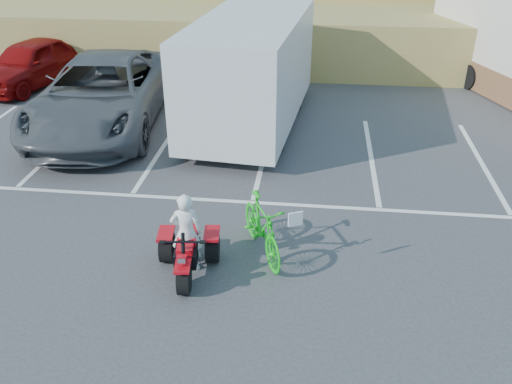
# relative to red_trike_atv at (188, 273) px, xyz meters

# --- Properties ---
(ground) EXTENTS (100.00, 100.00, 0.00)m
(ground) POSITION_rel_red_trike_atv_xyz_m (0.83, 0.20, 0.00)
(ground) COLOR #3B3B3D
(ground) RESTS_ON ground
(parking_stripes) EXTENTS (28.00, 5.16, 0.01)m
(parking_stripes) POSITION_rel_red_trike_atv_xyz_m (1.70, 4.26, 0.00)
(parking_stripes) COLOR white
(parking_stripes) RESTS_ON ground
(grass_embankment) EXTENTS (40.00, 8.50, 3.10)m
(grass_embankment) POSITION_rel_red_trike_atv_xyz_m (0.83, 15.68, 1.42)
(grass_embankment) COLOR #9B9146
(grass_embankment) RESTS_ON ground
(red_trike_atv) EXTENTS (1.25, 1.57, 0.94)m
(red_trike_atv) POSITION_rel_red_trike_atv_xyz_m (0.00, 0.00, 0.00)
(red_trike_atv) COLOR #BA0A14
(red_trike_atv) RESTS_ON ground
(rider) EXTENTS (0.58, 0.42, 1.50)m
(rider) POSITION_rel_red_trike_atv_xyz_m (-0.02, 0.15, 0.75)
(rider) COLOR white
(rider) RESTS_ON ground
(green_dirt_bike) EXTENTS (1.28, 1.94, 1.13)m
(green_dirt_bike) POSITION_rel_red_trike_atv_xyz_m (1.22, 0.75, 0.57)
(green_dirt_bike) COLOR #14BF19
(green_dirt_bike) RESTS_ON ground
(grey_pickup) EXTENTS (3.78, 7.13, 1.91)m
(grey_pickup) POSITION_rel_red_trike_atv_xyz_m (-3.87, 6.52, 0.95)
(grey_pickup) COLOR #484B4F
(grey_pickup) RESTS_ON ground
(red_car) EXTENTS (2.81, 4.80, 1.53)m
(red_car) POSITION_rel_red_trike_atv_xyz_m (-7.73, 9.88, 0.77)
(red_car) COLOR #810707
(red_car) RESTS_ON ground
(cargo_trailer) EXTENTS (3.19, 6.66, 3.00)m
(cargo_trailer) POSITION_rel_red_trike_atv_xyz_m (0.24, 7.04, 1.63)
(cargo_trailer) COLOR silver
(cargo_trailer) RESTS_ON ground
(quad_atv_blue) EXTENTS (1.32, 1.60, 0.93)m
(quad_atv_blue) POSITION_rel_red_trike_atv_xyz_m (-0.84, 6.45, 0.00)
(quad_atv_blue) COLOR navy
(quad_atv_blue) RESTS_ON ground
(quad_atv_green) EXTENTS (1.37, 1.68, 0.99)m
(quad_atv_green) POSITION_rel_red_trike_atv_xyz_m (0.34, 7.54, 0.00)
(quad_atv_green) COLOR #175D15
(quad_atv_green) RESTS_ON ground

